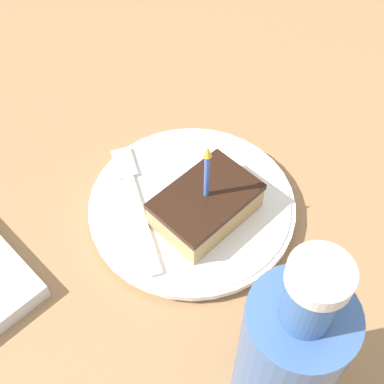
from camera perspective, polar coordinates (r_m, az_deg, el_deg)
ground_plane at (r=0.63m, az=0.98°, el=-4.84°), size 2.40×2.40×0.04m
plate at (r=0.61m, az=0.00°, el=-1.56°), size 0.24×0.24×0.02m
cake_slice at (r=0.58m, az=1.27°, el=-1.18°), size 0.07×0.11×0.11m
fork at (r=0.61m, az=-6.16°, el=-0.63°), size 0.17×0.10×0.00m
bottle at (r=0.45m, az=10.18°, el=-16.97°), size 0.08×0.08×0.24m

